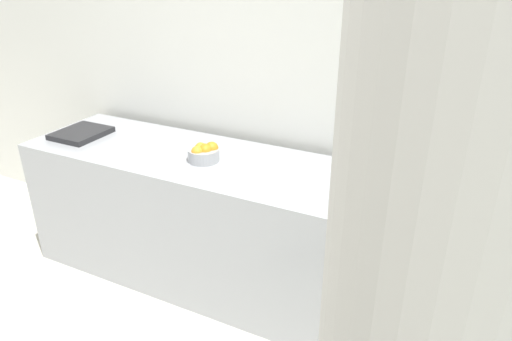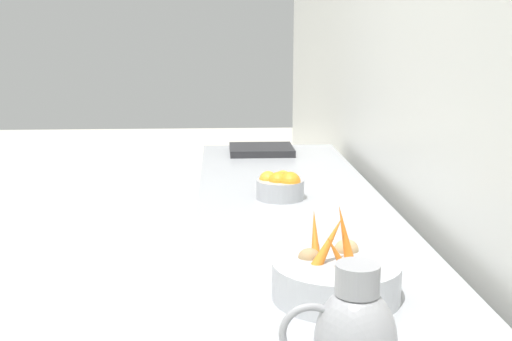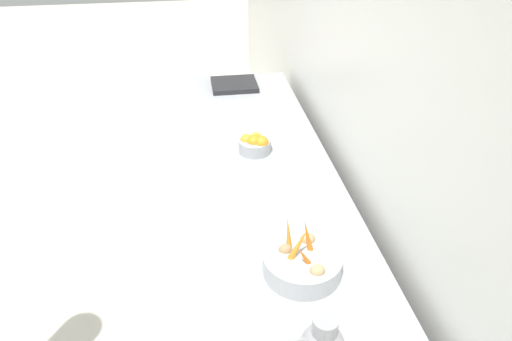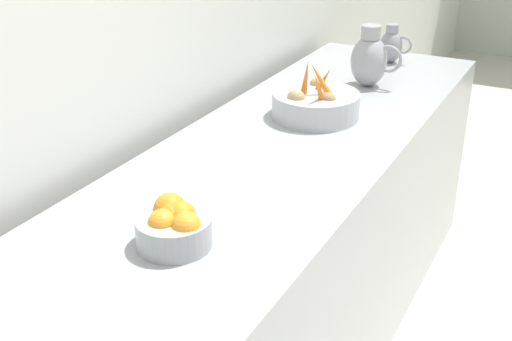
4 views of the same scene
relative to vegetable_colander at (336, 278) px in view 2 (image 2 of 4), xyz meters
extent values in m
cylinder|color=#ADAFB5|center=(0.00, 0.00, 0.00)|extent=(0.32, 0.32, 0.09)
torus|color=#ADAFB5|center=(0.00, 0.00, -0.05)|extent=(0.19, 0.19, 0.01)
cone|color=orange|center=(0.02, 0.00, 0.09)|extent=(0.11, 0.07, 0.15)
cone|color=orange|center=(0.01, 0.05, 0.08)|extent=(0.08, 0.03, 0.11)
cone|color=orange|center=(-0.03, -0.04, 0.09)|extent=(0.07, 0.07, 0.17)
cone|color=orange|center=(0.04, -0.08, 0.08)|extent=(0.03, 0.10, 0.14)
ellipsoid|color=tan|center=(-0.04, -0.08, 0.05)|extent=(0.06, 0.05, 0.05)
ellipsoid|color=#9E7F56|center=(0.06, -0.04, 0.04)|extent=(0.06, 0.05, 0.05)
ellipsoid|color=tan|center=(-0.03, 0.10, 0.04)|extent=(0.06, 0.05, 0.05)
cylinder|color=#9EA0A5|center=(0.05, -0.99, -0.01)|extent=(0.19, 0.19, 0.08)
sphere|color=orange|center=(0.03, -1.01, 0.02)|extent=(0.07, 0.07, 0.07)
sphere|color=orange|center=(0.09, -1.00, 0.02)|extent=(0.07, 0.07, 0.07)
sphere|color=orange|center=(0.01, -0.95, 0.02)|extent=(0.08, 0.08, 0.08)
sphere|color=orange|center=(0.06, -0.97, 0.02)|extent=(0.08, 0.08, 0.08)
sphere|color=orange|center=(0.04, -0.98, 0.02)|extent=(0.07, 0.07, 0.07)
cylinder|color=#939399|center=(0.05, 0.45, 0.17)|extent=(0.08, 0.08, 0.06)
torus|color=#939399|center=(0.13, 0.45, 0.07)|extent=(0.11, 0.01, 0.11)
cube|color=#232326|center=(0.06, -1.97, -0.03)|extent=(0.34, 0.30, 0.04)
camera|label=1|loc=(2.22, 0.45, 1.08)|focal=32.89mm
camera|label=2|loc=(0.29, 1.53, 0.61)|focal=46.27mm
camera|label=3|loc=(0.39, 1.32, 1.32)|focal=32.44mm
camera|label=4|loc=(0.89, -2.14, 0.82)|focal=46.92mm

